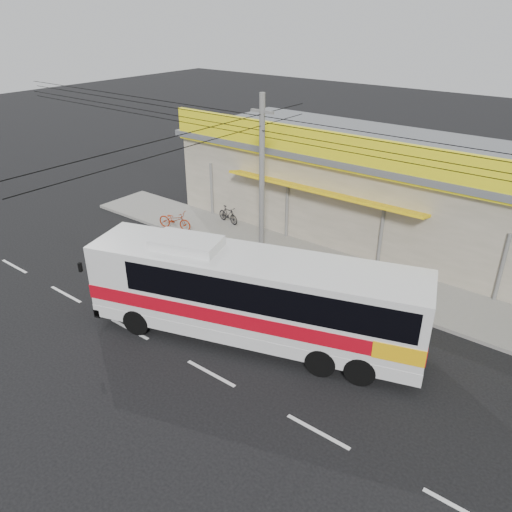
{
  "coord_description": "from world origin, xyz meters",
  "views": [
    {
      "loc": [
        8.84,
        -11.57,
        10.59
      ],
      "look_at": [
        -1.64,
        2.0,
        1.93
      ],
      "focal_mm": 35.0,
      "sensor_mm": 36.0,
      "label": 1
    }
  ],
  "objects_px": {
    "utility_pole": "(262,125)",
    "coach_bus": "(258,293)",
    "motorbike_dark": "(228,215)",
    "motorbike_red": "(175,220)"
  },
  "relations": [
    {
      "from": "coach_bus",
      "to": "motorbike_red",
      "type": "xyz_separation_m",
      "value": [
        -9.12,
        4.83,
        -1.25
      ]
    },
    {
      "from": "motorbike_dark",
      "to": "utility_pole",
      "type": "xyz_separation_m",
      "value": [
        3.8,
        -2.07,
        5.55
      ]
    },
    {
      "from": "coach_bus",
      "to": "motorbike_dark",
      "type": "bearing_deg",
      "value": 118.3
    },
    {
      "from": "coach_bus",
      "to": "motorbike_red",
      "type": "bearing_deg",
      "value": 134.11
    },
    {
      "from": "motorbike_dark",
      "to": "utility_pole",
      "type": "distance_m",
      "value": 7.04
    },
    {
      "from": "motorbike_red",
      "to": "motorbike_dark",
      "type": "height_order",
      "value": "motorbike_red"
    },
    {
      "from": "utility_pole",
      "to": "coach_bus",
      "type": "bearing_deg",
      "value": -54.02
    },
    {
      "from": "motorbike_red",
      "to": "motorbike_dark",
      "type": "distance_m",
      "value": 2.85
    },
    {
      "from": "motorbike_red",
      "to": "coach_bus",
      "type": "bearing_deg",
      "value": -130.79
    },
    {
      "from": "coach_bus",
      "to": "motorbike_dark",
      "type": "relative_size",
      "value": 7.82
    }
  ]
}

